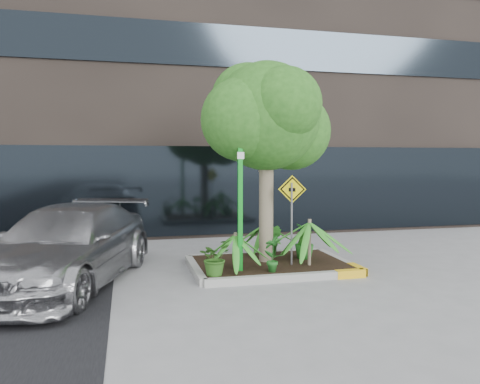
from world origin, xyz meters
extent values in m
plane|color=gray|center=(0.00, 0.00, 0.00)|extent=(80.00, 80.00, 0.00)
cube|color=#2D2621|center=(0.50, 8.50, 7.50)|extent=(18.00, 8.00, 15.00)
cube|color=#9E9E99|center=(0.20, 1.40, 0.07)|extent=(3.20, 0.15, 0.15)
cube|color=#9E9E99|center=(0.20, -0.80, 0.07)|extent=(3.20, 0.15, 0.15)
cube|color=#9E9E99|center=(-1.40, 0.30, 0.07)|extent=(0.15, 2.20, 0.15)
cube|color=#9E9E99|center=(1.80, 0.30, 0.07)|extent=(0.15, 2.20, 0.15)
cube|color=yellow|center=(1.50, -0.80, 0.07)|extent=(0.60, 0.17, 0.15)
cube|color=black|center=(0.20, 0.30, 0.12)|extent=(3.05, 2.05, 0.06)
cylinder|color=gray|center=(0.15, 0.42, 1.42)|extent=(0.30, 0.30, 2.84)
cylinder|color=gray|center=(0.24, 0.42, 2.46)|extent=(0.54, 0.15, 0.92)
sphere|color=#235919|center=(0.15, 0.42, 3.22)|extent=(2.27, 2.27, 2.27)
sphere|color=#235919|center=(0.81, 0.70, 2.93)|extent=(1.70, 1.70, 1.70)
sphere|color=#235919|center=(-0.42, 0.23, 3.12)|extent=(1.70, 1.70, 1.70)
sphere|color=#235919|center=(0.34, -0.15, 3.41)|extent=(1.51, 1.51, 1.51)
sphere|color=#235919|center=(-0.14, 0.89, 3.60)|extent=(1.61, 1.61, 1.61)
cylinder|color=gray|center=(0.89, -0.17, 0.62)|extent=(0.07, 0.07, 0.95)
cylinder|color=gray|center=(-0.65, -0.12, 0.51)|extent=(0.07, 0.07, 0.72)
cylinder|color=gray|center=(0.31, 1.13, 0.51)|extent=(0.07, 0.07, 0.72)
imported|color=#A3A2A7|center=(-3.81, 0.01, 0.73)|extent=(3.50, 5.39, 1.45)
imported|color=#275518|center=(-1.15, -0.55, 0.49)|extent=(0.86, 0.86, 0.68)
imported|color=#237021|center=(1.03, 0.46, 0.53)|extent=(0.51, 0.51, 0.77)
imported|color=#1D5F1E|center=(-0.01, -0.55, 0.51)|extent=(0.49, 0.49, 0.72)
imported|color=#24671E|center=(0.41, 0.78, 0.51)|extent=(0.55, 0.55, 0.72)
cube|color=#0C8E1C|center=(-0.60, -0.30, 1.56)|extent=(0.10, 0.10, 3.11)
cube|color=#0C8E1C|center=(-0.18, -0.33, 2.72)|extent=(0.87, 0.09, 0.20)
cube|color=#0C8E1C|center=(-0.57, 0.12, 2.95)|extent=(0.09, 0.87, 0.20)
cube|color=white|center=(-0.18, -0.35, 2.72)|extent=(0.67, 0.05, 0.04)
cube|color=white|center=(-0.58, 0.12, 2.95)|extent=(0.05, 0.67, 0.04)
cube|color=white|center=(-0.60, -0.35, 2.39)|extent=(0.13, 0.01, 0.13)
cylinder|color=slate|center=(0.53, -0.11, 1.00)|extent=(0.09, 0.15, 1.70)
cube|color=yellow|center=(0.53, -0.13, 1.71)|extent=(0.53, 0.24, 0.57)
cube|color=black|center=(0.53, -0.14, 1.71)|extent=(0.47, 0.20, 0.51)
cube|color=yellow|center=(0.53, -0.14, 1.71)|extent=(0.40, 0.17, 0.43)
cube|color=black|center=(0.52, -0.15, 1.70)|extent=(0.12, 0.06, 0.08)
camera|label=1|loc=(-2.74, -9.04, 2.32)|focal=35.00mm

